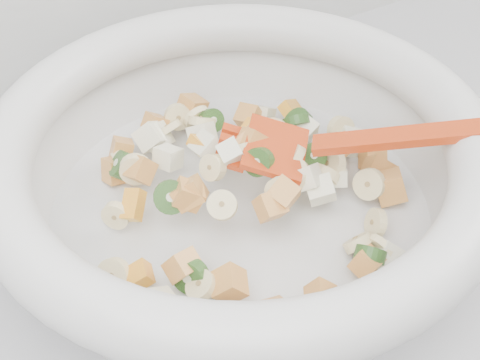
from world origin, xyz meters
TOP-DOWN VIEW (x-y plane):
  - mixing_bowl at (-0.02, 1.50)m, footprint 0.41×0.41m

SIDE VIEW (x-z plane):
  - mixing_bowl at x=-0.02m, z-range 0.90..1.02m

